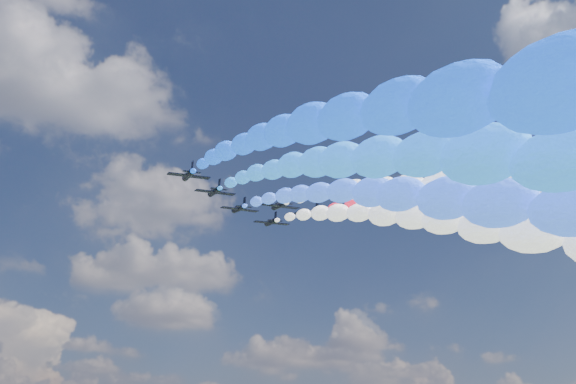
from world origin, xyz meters
name	(u,v)px	position (x,y,z in m)	size (l,w,h in m)	color
jet_0	(188,175)	(-25.84, -3.68, 103.90)	(9.19, 12.32, 2.71)	black
trail_0	(296,153)	(-25.84, -71.50, 81.16)	(6.56, 131.94, 50.12)	#124DFA
jet_1	(215,192)	(-17.97, 4.43, 103.90)	(9.19, 12.32, 2.71)	black
trail_1	(330,184)	(-17.97, -63.39, 81.16)	(6.56, 131.94, 50.12)	blue
jet_2	(239,209)	(-9.33, 14.17, 103.90)	(9.19, 12.32, 2.71)	black
trail_2	(358,213)	(-9.33, -53.65, 81.16)	(6.56, 131.94, 50.12)	blue
jet_3	(280,206)	(-0.57, 8.62, 103.90)	(9.19, 12.32, 2.71)	black
trail_3	(428,208)	(-0.57, -59.20, 81.16)	(6.56, 131.94, 50.12)	white
jet_4	(271,222)	(1.61, 21.97, 103.90)	(9.19, 12.32, 2.71)	black
trail_4	(398,234)	(1.61, -45.85, 81.16)	(6.56, 131.94, 50.12)	silver
jet_5	(311,214)	(9.15, 11.99, 103.90)	(9.19, 12.32, 2.71)	black
trail_5	(471,221)	(9.15, -55.83, 81.16)	(6.56, 131.94, 50.12)	red
jet_6	(361,208)	(18.98, 3.28, 103.90)	(9.19, 12.32, 2.71)	black
trail_6	(561,211)	(18.98, -64.54, 81.16)	(6.56, 131.94, 50.12)	red
jet_7	(402,200)	(25.86, -5.14, 103.90)	(9.19, 12.32, 2.71)	black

